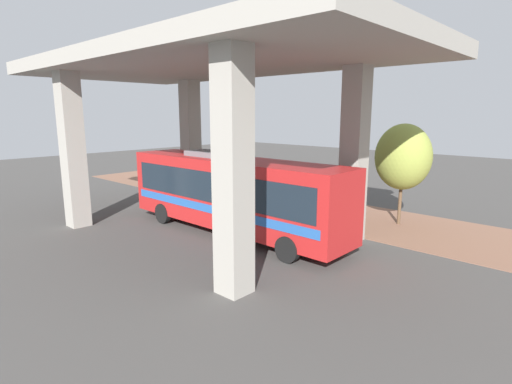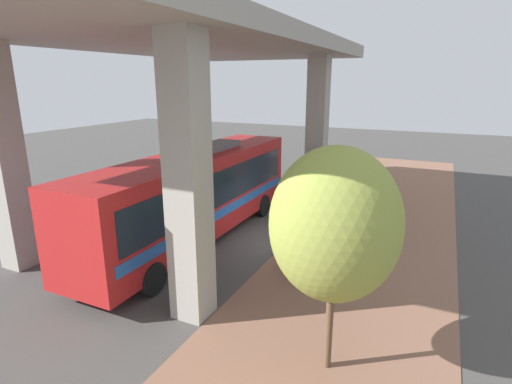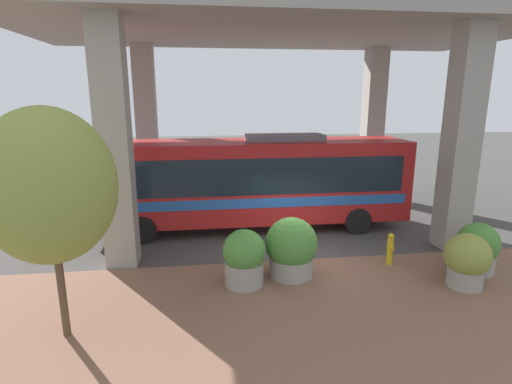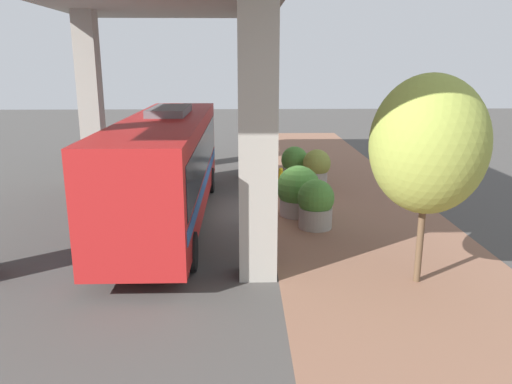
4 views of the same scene
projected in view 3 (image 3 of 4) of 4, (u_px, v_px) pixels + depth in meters
ground_plane at (298, 260)px, 12.65m from camera, size 80.00×80.00×0.00m
sidewalk_strip at (327, 309)px, 9.76m from camera, size 6.00×40.00×0.02m
overpass at (278, 46)px, 14.87m from camera, size 9.40×18.86×7.87m
bus at (254, 179)px, 15.24m from camera, size 2.56×11.66×3.66m
fire_hydrant at (390, 249)px, 12.21m from camera, size 0.39×0.19×1.02m
planter_front at (477, 248)px, 11.69m from camera, size 1.19×1.19×1.49m
planter_middle at (244, 258)px, 10.84m from camera, size 1.16×1.16×1.59m
planter_back at (467, 260)px, 10.72m from camera, size 1.20×1.20×1.52m
planter_extra at (291, 248)px, 11.39m from camera, size 1.49×1.49×1.74m
street_tree_near at (49, 187)px, 7.91m from camera, size 2.63×2.63×4.92m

